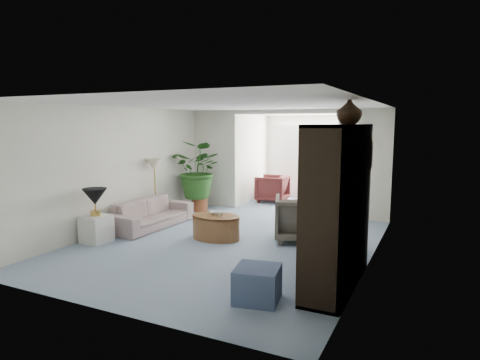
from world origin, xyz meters
The scene contains 26 objects.
floor centered at (0.00, 0.00, 0.00)m, with size 6.00×6.00×0.00m, color #8BA3B8.
sunroom_floor centered at (0.00, 4.10, 0.00)m, with size 2.60×2.60×0.00m, color #8BA3B8.
back_pier_left centered at (-1.90, 3.00, 1.25)m, with size 1.20×0.12×2.50m, color white.
back_pier_right centered at (1.90, 3.00, 1.25)m, with size 1.20×0.12×2.50m, color white.
back_header centered at (0.00, 3.00, 2.45)m, with size 2.60×0.12×0.10m, color white.
window_pane centered at (0.00, 5.18, 1.40)m, with size 2.20×0.02×1.50m, color white.
window_blinds centered at (0.00, 5.15, 1.40)m, with size 2.20×0.02×1.50m, color white.
framed_picture centered at (2.46, -0.10, 1.70)m, with size 0.04×0.50×0.40m, color #B0A18D.
sofa centered at (-1.99, 0.42, 0.29)m, with size 2.00×0.78×0.58m, color #B7AE9B.
end_table centered at (-2.19, -0.93, 0.25)m, with size 0.46×0.46×0.50m, color silver.
table_lamp centered at (-2.19, -0.93, 0.85)m, with size 0.44×0.44×0.30m, color black.
floor_lamp centered at (-2.33, 1.02, 1.25)m, with size 0.36×0.36×0.28m, color beige.
coffee_table centered at (-0.33, 0.23, 0.23)m, with size 0.95×0.95×0.45m, color brown.
coffee_bowl centered at (-0.38, 0.33, 0.48)m, with size 0.23×0.23×0.06m, color beige.
coffee_cup centered at (-0.18, 0.13, 0.50)m, with size 0.10×0.10×0.09m, color beige.
wingback_chair centered at (1.12, 0.83, 0.42)m, with size 0.89×0.92×0.84m, color #645D4F.
side_table_dark centered at (1.82, 1.13, 0.27)m, with size 0.45×0.36×0.54m, color black.
entertainment_cabinet centered at (2.23, -1.00, 1.08)m, with size 0.52×1.95×2.16m, color black.
cabinet_urn centered at (2.23, -0.50, 2.35)m, with size 0.36×0.36×0.37m, color black.
ottoman centered at (1.47, -1.96, 0.21)m, with size 0.53×0.53×0.43m, color #4A5980.
plant_pot centered at (-1.94, 2.28, 0.16)m, with size 0.40×0.40×0.32m, color brown.
house_plant centered at (-1.94, 2.28, 1.03)m, with size 1.29×1.11×1.43m, color #27591E.
sunroom_chair_blue centered at (0.76, 4.19, 0.33)m, with size 0.71×0.73×0.66m, color #4A5980.
sunroom_chair_maroon centered at (-0.74, 4.19, 0.37)m, with size 0.79×0.82×0.74m, color #56221D.
sunroom_table centered at (0.01, 4.94, 0.26)m, with size 0.43×0.33×0.52m, color brown.
shelf_clutter centered at (2.18, -1.03, 1.20)m, with size 0.30×1.00×1.06m.
Camera 1 is at (3.40, -6.44, 2.18)m, focal length 30.97 mm.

